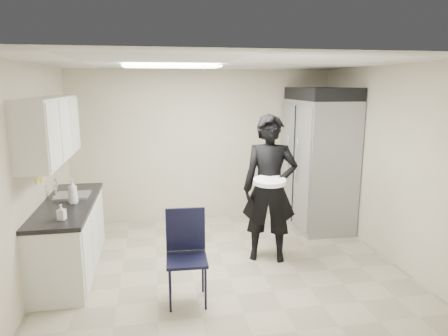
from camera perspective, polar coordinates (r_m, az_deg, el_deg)
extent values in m
plane|color=tan|center=(5.45, -0.02, -13.64)|extent=(4.50, 4.50, 0.00)
plane|color=silver|center=(4.93, -0.03, 14.79)|extent=(4.50, 4.50, 0.00)
plane|color=beige|center=(6.98, -2.95, 3.22)|extent=(4.50, 0.00, 4.50)
plane|color=beige|center=(5.14, -25.53, -1.08)|extent=(0.00, 4.00, 4.00)
plane|color=beige|center=(5.86, 22.18, 0.67)|extent=(0.00, 4.00, 4.00)
cube|color=white|center=(5.26, -7.49, 14.18)|extent=(1.20, 0.60, 0.02)
cube|color=silver|center=(5.50, -21.12, -9.37)|extent=(0.60, 1.90, 0.86)
cube|color=black|center=(5.36, -21.49, -4.83)|extent=(0.64, 1.95, 0.05)
cube|color=gray|center=(5.60, -20.79, -4.25)|extent=(0.42, 0.40, 0.14)
cylinder|color=silver|center=(5.60, -22.92, -2.81)|extent=(0.02, 0.02, 0.24)
cube|color=silver|center=(5.21, -23.62, 5.11)|extent=(0.35, 1.80, 0.75)
cube|color=black|center=(6.36, -21.72, 4.46)|extent=(0.22, 0.30, 0.35)
cube|color=yellow|center=(5.25, -25.11, -1.68)|extent=(0.00, 0.12, 0.07)
cube|color=yellow|center=(5.45, -24.55, -1.61)|extent=(0.00, 0.12, 0.07)
cube|color=gray|center=(6.81, 13.33, 0.56)|extent=(0.80, 1.35, 2.10)
cube|color=black|center=(6.69, 13.81, 10.26)|extent=(0.80, 1.35, 0.20)
cube|color=black|center=(4.44, -5.34, -12.93)|extent=(0.46, 0.46, 0.98)
imported|color=black|center=(5.35, 6.53, -2.97)|extent=(0.83, 0.68, 1.97)
cylinder|color=silver|center=(5.07, 6.54, -1.89)|extent=(0.52, 0.52, 0.05)
imported|color=silver|center=(5.23, -20.81, -3.15)|extent=(0.15, 0.15, 0.31)
imported|color=#A4A1AC|center=(4.68, -22.21, -5.85)|extent=(0.09, 0.09, 0.17)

